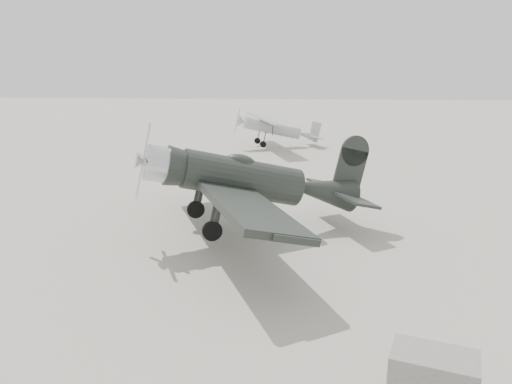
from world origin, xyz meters
TOP-DOWN VIEW (x-y plane):
  - ground at (0.00, 0.00)m, footprint 160.00×160.00m
  - lowwing_monoplane at (-1.56, -0.51)m, footprint 9.64×12.66m
  - highwing_monoplane at (-1.48, 21.12)m, footprint 7.13×9.90m
  - equipment_block at (2.97, -10.05)m, footprint 1.98×1.57m

SIDE VIEW (x-z plane):
  - ground at x=0.00m, z-range 0.00..0.00m
  - equipment_block at x=2.97m, z-range 0.00..0.86m
  - highwing_monoplane at x=-1.48m, z-range 0.36..3.18m
  - lowwing_monoplane at x=-1.56m, z-range 0.12..4.29m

